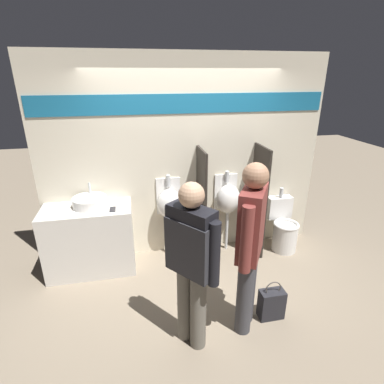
{
  "coord_description": "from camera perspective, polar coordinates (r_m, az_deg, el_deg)",
  "views": [
    {
      "loc": [
        -0.71,
        -3.25,
        2.44
      ],
      "look_at": [
        0.0,
        0.17,
        1.05
      ],
      "focal_mm": 28.0,
      "sensor_mm": 36.0,
      "label": 1
    }
  ],
  "objects": [
    {
      "name": "person_in_vest",
      "position": [
        2.65,
        -0.09,
        -12.3
      ],
      "size": [
        0.44,
        0.47,
        1.64
      ],
      "rotation": [
        0.0,
        0.0,
        2.25
      ],
      "color": "#666056",
      "rests_on": "ground_plane"
    },
    {
      "name": "divider_near_counter",
      "position": [
        4.03,
        1.77,
        -2.67
      ],
      "size": [
        0.03,
        0.5,
        1.55
      ],
      "color": "#28231E",
      "rests_on": "ground_plane"
    },
    {
      "name": "toilet",
      "position": [
        4.63,
        17.0,
        -6.63
      ],
      "size": [
        0.37,
        0.53,
        0.89
      ],
      "color": "white",
      "rests_on": "ground_plane"
    },
    {
      "name": "urinal_far",
      "position": [
        4.24,
        6.84,
        -1.31
      ],
      "size": [
        0.35,
        0.28,
        1.18
      ],
      "color": "silver",
      "rests_on": "ground_plane"
    },
    {
      "name": "cell_phone",
      "position": [
        3.78,
        -14.88,
        -3.2
      ],
      "size": [
        0.07,
        0.14,
        0.01
      ],
      "color": "#232328",
      "rests_on": "sink_counter"
    },
    {
      "name": "shopping_bag",
      "position": [
        3.48,
        14.89,
        -19.88
      ],
      "size": [
        0.26,
        0.14,
        0.45
      ],
      "color": "#232328",
      "rests_on": "ground_plane"
    },
    {
      "name": "person_with_lanyard",
      "position": [
        2.87,
        10.99,
        -9.66
      ],
      "size": [
        0.4,
        0.54,
        1.74
      ],
      "rotation": [
        0.0,
        0.0,
        1.02
      ],
      "color": "#3D3D42",
      "rests_on": "ground_plane"
    },
    {
      "name": "ground_plane",
      "position": [
        4.12,
        0.5,
        -14.57
      ],
      "size": [
        16.0,
        16.0,
        0.0
      ],
      "primitive_type": "plane",
      "color": "gray"
    },
    {
      "name": "sink_counter",
      "position": [
        4.11,
        -18.82,
        -8.6
      ],
      "size": [
        1.09,
        0.54,
        0.89
      ],
      "color": "silver",
      "rests_on": "ground_plane"
    },
    {
      "name": "divider_mid",
      "position": [
        4.29,
        12.57,
        -1.68
      ],
      "size": [
        0.03,
        0.5,
        1.55
      ],
      "color": "#28231E",
      "rests_on": "ground_plane"
    },
    {
      "name": "urinal_near_counter",
      "position": [
        4.06,
        -4.29,
        -2.24
      ],
      "size": [
        0.35,
        0.28,
        1.18
      ],
      "color": "silver",
      "rests_on": "ground_plane"
    },
    {
      "name": "display_wall",
      "position": [
        4.06,
        -1.24,
        6.3
      ],
      "size": [
        3.82,
        0.07,
        2.7
      ],
      "color": "beige",
      "rests_on": "ground_plane"
    },
    {
      "name": "sink_basin",
      "position": [
        3.94,
        -18.89,
        -1.76
      ],
      "size": [
        0.41,
        0.41,
        0.26
      ],
      "color": "white",
      "rests_on": "sink_counter"
    }
  ]
}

